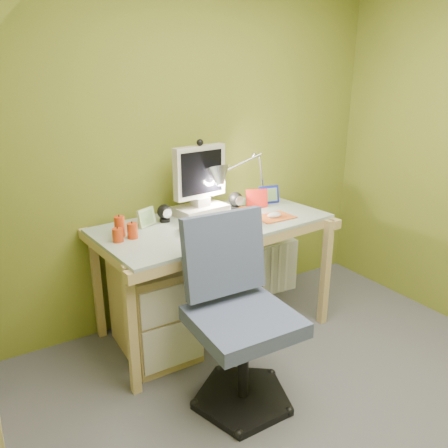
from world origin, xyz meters
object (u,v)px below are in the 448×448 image
desk (214,277)px  desk_lamp (256,167)px  task_chair (244,317)px  monitor (200,173)px  radiator (269,266)px

desk → desk_lamp: (0.45, 0.18, 0.67)m
task_chair → desk: bearing=73.3°
task_chair → monitor: bearing=76.8°
monitor → task_chair: (-0.23, -0.88, -0.56)m
desk_lamp → task_chair: desk_lamp is taller
desk → radiator: desk is taller
desk → radiator: 0.75m
task_chair → radiator: bearing=48.6°
desk → radiator: bearing=16.5°
desk_lamp → radiator: desk_lamp is taller
task_chair → radiator: (0.90, 0.97, -0.30)m
desk → desk_lamp: desk_lamp is taller
desk → task_chair: task_chair is taller
desk → task_chair: size_ratio=1.43×
monitor → radiator: size_ratio=1.34×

